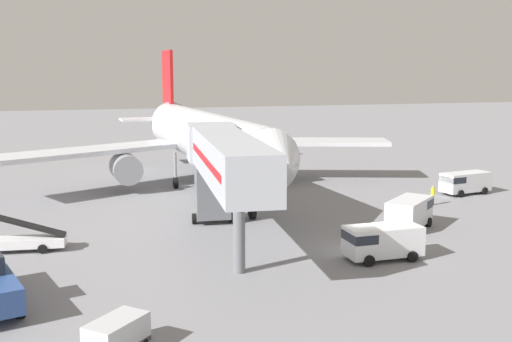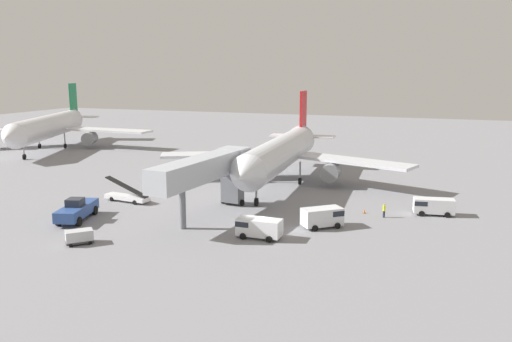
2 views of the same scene
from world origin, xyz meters
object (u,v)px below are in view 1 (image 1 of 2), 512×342
object	(u,v)px
safety_cone_alpha	(400,201)
service_van_far_right	(410,211)
service_van_far_center	(464,182)
jet_bridge	(224,161)
ground_crew_worker_foreground	(433,195)
airplane_at_gate	(204,138)
service_van_near_center	(381,241)
baggage_cart_outer_right	(117,334)
belt_loader_truck	(12,240)

from	to	relation	value
safety_cone_alpha	service_van_far_right	bearing A→B (deg)	-115.21
service_van_far_center	safety_cone_alpha	world-z (taller)	service_van_far_center
jet_bridge	ground_crew_worker_foreground	distance (m)	21.63
airplane_at_gate	service_van_far_right	distance (m)	22.95
service_van_far_right	ground_crew_worker_foreground	size ratio (longest dim) A/B	2.80
jet_bridge	safety_cone_alpha	distance (m)	19.94
jet_bridge	service_van_far_right	distance (m)	14.69
ground_crew_worker_foreground	service_van_near_center	bearing A→B (deg)	-133.12
airplane_at_gate	service_van_far_center	distance (m)	24.98
service_van_far_right	baggage_cart_outer_right	xyz separation A→B (m)	(-21.97, -14.18, -0.46)
airplane_at_gate	safety_cone_alpha	distance (m)	19.66
service_van_far_center	ground_crew_worker_foreground	bearing A→B (deg)	-149.18
service_van_far_center	ground_crew_worker_foreground	distance (m)	6.30
belt_loader_truck	ground_crew_worker_foreground	bearing A→B (deg)	7.04
baggage_cart_outer_right	jet_bridge	bearing A→B (deg)	59.99
airplane_at_gate	baggage_cart_outer_right	world-z (taller)	airplane_at_gate
service_van_far_center	ground_crew_worker_foreground	size ratio (longest dim) A/B	2.93
service_van_far_right	ground_crew_worker_foreground	xyz separation A→B (m)	(6.00, 6.34, -0.36)
baggage_cart_outer_right	safety_cone_alpha	distance (m)	33.43
belt_loader_truck	ground_crew_worker_foreground	distance (m)	33.60
service_van_far_right	baggage_cart_outer_right	size ratio (longest dim) A/B	1.65
jet_bridge	service_van_near_center	bearing A→B (deg)	-33.90
jet_bridge	service_van_far_center	world-z (taller)	jet_bridge
jet_bridge	belt_loader_truck	size ratio (longest dim) A/B	2.79
belt_loader_truck	safety_cone_alpha	size ratio (longest dim) A/B	13.44
service_van_far_right	airplane_at_gate	bearing A→B (deg)	119.28
belt_loader_truck	service_van_far_right	xyz separation A→B (m)	(27.35, -2.22, 0.50)
service_van_near_center	baggage_cart_outer_right	world-z (taller)	service_van_near_center
airplane_at_gate	ground_crew_worker_foreground	size ratio (longest dim) A/B	24.35
belt_loader_truck	safety_cone_alpha	bearing A→B (deg)	9.64
belt_loader_truck	service_van_far_center	bearing A→B (deg)	10.73
safety_cone_alpha	service_van_near_center	bearing A→B (deg)	-124.00
airplane_at_gate	belt_loader_truck	world-z (taller)	airplane_at_gate
jet_bridge	ground_crew_worker_foreground	xyz separation A→B (m)	(20.00, 6.72, -4.75)
service_van_far_right	service_van_far_center	xyz separation A→B (m)	(11.40, 9.56, -0.09)
service_van_far_center	baggage_cart_outer_right	distance (m)	40.96
baggage_cart_outer_right	airplane_at_gate	bearing A→B (deg)	72.21
airplane_at_gate	ground_crew_worker_foreground	bearing A→B (deg)	-38.18
ground_crew_worker_foreground	airplane_at_gate	bearing A→B (deg)	141.82
service_van_near_center	ground_crew_worker_foreground	distance (m)	16.96
airplane_at_gate	belt_loader_truck	xyz separation A→B (m)	(-16.27, -17.55, -4.17)
belt_loader_truck	ground_crew_worker_foreground	size ratio (longest dim) A/B	3.96
airplane_at_gate	service_van_far_right	size ratio (longest dim) A/B	8.69
safety_cone_alpha	jet_bridge	bearing A→B (deg)	-155.88
service_van_far_right	safety_cone_alpha	xyz separation A→B (m)	(3.51, 7.46, -1.01)
baggage_cart_outer_right	ground_crew_worker_foreground	xyz separation A→B (m)	(27.97, 20.51, 0.10)
service_van_far_right	belt_loader_truck	bearing A→B (deg)	175.37
belt_loader_truck	airplane_at_gate	bearing A→B (deg)	47.16
belt_loader_truck	service_van_far_right	distance (m)	27.45
airplane_at_gate	service_van_near_center	bearing A→B (deg)	-77.99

